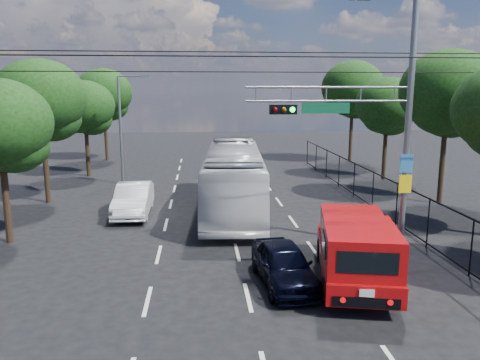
{
  "coord_description": "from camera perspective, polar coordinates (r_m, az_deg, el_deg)",
  "views": [
    {
      "loc": [
        -1.39,
        -9.12,
        6.18
      ],
      "look_at": [
        0.13,
        8.19,
        2.8
      ],
      "focal_mm": 35.0,
      "sensor_mm": 36.0,
      "label": 1
    }
  ],
  "objects": [
    {
      "name": "tree_left_d",
      "position": [
        35.1,
        -18.35,
        8.06
      ],
      "size": [
        4.2,
        4.2,
        6.83
      ],
      "color": "black",
      "rests_on": "ground"
    },
    {
      "name": "white_van",
      "position": [
        24.0,
        -12.86,
        -2.3
      ],
      "size": [
        1.67,
        4.71,
        1.55
      ],
      "primitive_type": "imported",
      "rotation": [
        0.0,
        0.0,
        0.01
      ],
      "color": "white",
      "rests_on": "ground"
    },
    {
      "name": "tree_left_c",
      "position": [
        27.47,
        -23.06,
        8.5
      ],
      "size": [
        4.8,
        4.8,
        7.8
      ],
      "color": "black",
      "rests_on": "ground"
    },
    {
      "name": "white_bus",
      "position": [
        24.07,
        -0.8,
        0.21
      ],
      "size": [
        3.68,
        12.2,
        3.35
      ],
      "primitive_type": "imported",
      "rotation": [
        0.0,
        0.0,
        -0.07
      ],
      "color": "silver",
      "rests_on": "ground"
    },
    {
      "name": "tree_right_e",
      "position": [
        41.25,
        13.6,
        10.36
      ],
      "size": [
        5.28,
        5.28,
        8.58
      ],
      "color": "black",
      "rests_on": "ground"
    },
    {
      "name": "tree_right_c",
      "position": [
        27.53,
        23.99,
        9.14
      ],
      "size": [
        5.1,
        5.1,
        8.29
      ],
      "color": "black",
      "rests_on": "ground"
    },
    {
      "name": "red_pickup",
      "position": [
        15.64,
        13.86,
        -8.02
      ],
      "size": [
        3.25,
        6.17,
        2.19
      ],
      "color": "black",
      "rests_on": "ground"
    },
    {
      "name": "tree_right_d",
      "position": [
        33.7,
        17.52,
        8.24
      ],
      "size": [
        4.32,
        4.32,
        7.02
      ],
      "color": "black",
      "rests_on": "ground"
    },
    {
      "name": "signal_mast",
      "position": [
        18.39,
        16.42,
        7.64
      ],
      "size": [
        6.43,
        0.39,
        9.5
      ],
      "color": "slate",
      "rests_on": "ground"
    },
    {
      "name": "utility_wires",
      "position": [
        18.04,
        -0.6,
        14.35
      ],
      "size": [
        22.0,
        5.04,
        0.74
      ],
      "color": "black",
      "rests_on": "ground"
    },
    {
      "name": "streetlight_left",
      "position": [
        31.59,
        -14.08,
        6.61
      ],
      "size": [
        2.09,
        0.22,
        7.08
      ],
      "color": "slate",
      "rests_on": "ground"
    },
    {
      "name": "navy_hatchback",
      "position": [
        15.26,
        5.36,
        -10.19
      ],
      "size": [
        1.94,
        4.08,
        1.35
      ],
      "primitive_type": "imported",
      "rotation": [
        0.0,
        0.0,
        0.09
      ],
      "color": "black",
      "rests_on": "ground"
    },
    {
      "name": "tree_left_e",
      "position": [
        42.94,
        -16.24,
        9.7
      ],
      "size": [
        4.92,
        4.92,
        7.99
      ],
      "color": "black",
      "rests_on": "ground"
    },
    {
      "name": "tree_left_b",
      "position": [
        20.74,
        -27.19,
        5.38
      ],
      "size": [
        4.08,
        4.08,
        6.63
      ],
      "color": "black",
      "rests_on": "ground"
    },
    {
      "name": "fence_right",
      "position": [
        23.68,
        17.45,
        -2.07
      ],
      "size": [
        0.06,
        34.03,
        2.0
      ],
      "color": "black",
      "rests_on": "ground"
    },
    {
      "name": "lane_markings",
      "position": [
        23.97,
        -1.52,
        -3.93
      ],
      "size": [
        6.12,
        38.0,
        0.01
      ],
      "color": "beige",
      "rests_on": "ground"
    }
  ]
}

